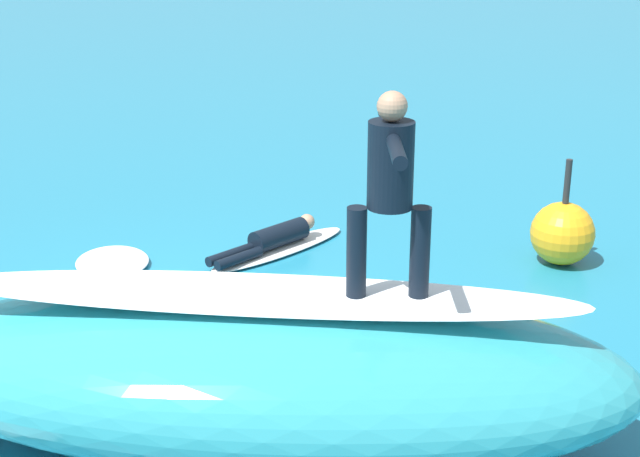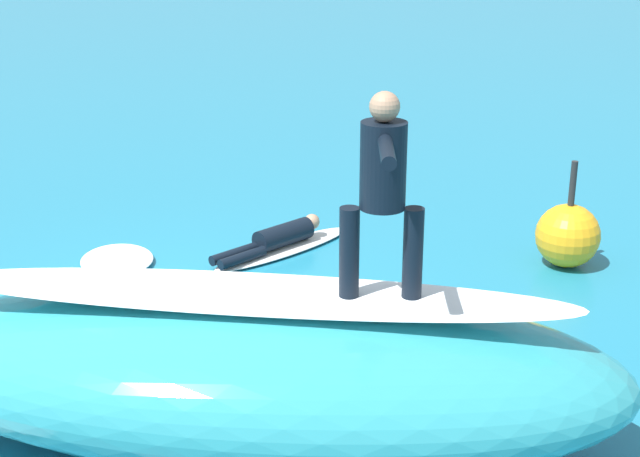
# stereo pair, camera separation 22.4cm
# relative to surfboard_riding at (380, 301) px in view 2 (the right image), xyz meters

# --- Properties ---
(ground_plane) EXTENTS (120.00, 120.00, 0.00)m
(ground_plane) POSITION_rel_surfboard_riding_xyz_m (1.65, -2.58, -1.34)
(ground_plane) COLOR teal
(wave_crest) EXTENTS (6.66, 4.29, 1.31)m
(wave_crest) POSITION_rel_surfboard_riding_xyz_m (0.97, -0.33, -0.69)
(wave_crest) COLOR teal
(wave_crest) RESTS_ON ground_plane
(wave_foam_lip) EXTENTS (5.27, 2.50, 0.08)m
(wave_foam_lip) POSITION_rel_surfboard_riding_xyz_m (0.97, -0.33, 0.00)
(wave_foam_lip) COLOR white
(wave_foam_lip) RESTS_ON wave_crest
(surfboard_riding) EXTENTS (2.05, 0.97, 0.07)m
(surfboard_riding) POSITION_rel_surfboard_riding_xyz_m (0.00, 0.00, 0.00)
(surfboard_riding) COLOR silver
(surfboard_riding) RESTS_ON wave_crest
(surfer_riding) EXTENTS (0.64, 1.54, 1.64)m
(surfer_riding) POSITION_rel_surfboard_riding_xyz_m (0.00, 0.00, 0.99)
(surfer_riding) COLOR black
(surfer_riding) RESTS_ON surfboard_riding
(surfboard_paddling) EXTENTS (2.15, 1.61, 0.08)m
(surfboard_paddling) POSITION_rel_surfboard_riding_xyz_m (0.03, -4.58, -1.30)
(surfboard_paddling) COLOR silver
(surfboard_paddling) RESTS_ON ground_plane
(surfer_paddling) EXTENTS (1.55, 1.10, 0.31)m
(surfer_paddling) POSITION_rel_surfboard_riding_xyz_m (0.14, -4.51, -1.13)
(surfer_paddling) COLOR black
(surfer_paddling) RESTS_ON surfboard_paddling
(buoy_marker) EXTENTS (0.80, 0.80, 1.36)m
(buoy_marker) POSITION_rel_surfboard_riding_xyz_m (-3.35, -3.40, -0.94)
(buoy_marker) COLOR orange
(buoy_marker) RESTS_ON ground_plane
(foam_patch_far) EXTENTS (0.95, 1.14, 0.12)m
(foam_patch_far) POSITION_rel_surfboard_riding_xyz_m (2.16, -4.56, -1.28)
(foam_patch_far) COLOR white
(foam_patch_far) RESTS_ON ground_plane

